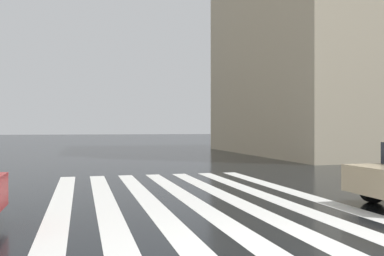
{
  "coord_description": "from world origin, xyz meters",
  "views": [
    {
      "loc": [
        -5.3,
        2.67,
        1.74
      ],
      "look_at": [
        8.26,
        -0.82,
        1.73
      ],
      "focal_mm": 40.25,
      "sensor_mm": 36.0,
      "label": 1
    }
  ],
  "objects": [
    {
      "name": "zebra_crossing",
      "position": [
        4.0,
        0.13,
        0.0
      ],
      "size": [
        13.0,
        6.5,
        0.01
      ],
      "color": "silver",
      "rests_on": "ground_plane"
    }
  ]
}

